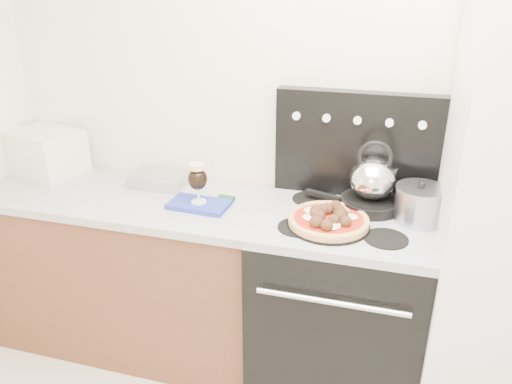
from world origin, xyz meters
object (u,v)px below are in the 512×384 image
(stock_pot, at_px, (419,205))
(base_cabinet, at_px, (134,272))
(oven_mitt, at_px, (199,205))
(skillet, at_px, (370,203))
(pizza_pan, at_px, (328,225))
(toaster_oven, at_px, (46,152))
(pizza, at_px, (329,218))
(beer_glass, at_px, (198,183))
(stove_body, at_px, (338,307))
(tea_kettle, at_px, (373,175))

(stock_pot, bearing_deg, base_cabinet, -178.72)
(oven_mitt, distance_m, skillet, 0.79)
(pizza_pan, xyz_separation_m, skillet, (0.16, 0.22, 0.02))
(base_cabinet, xyz_separation_m, stock_pot, (1.41, 0.03, 0.56))
(toaster_oven, distance_m, stock_pot, 1.94)
(pizza_pan, xyz_separation_m, pizza, (0.00, 0.00, 0.03))
(skillet, bearing_deg, toaster_oven, 179.09)
(base_cabinet, bearing_deg, stock_pot, 1.28)
(toaster_oven, height_order, skillet, toaster_oven)
(pizza, bearing_deg, toaster_oven, 170.91)
(oven_mitt, distance_m, pizza_pan, 0.62)
(base_cabinet, relative_size, oven_mitt, 5.23)
(toaster_oven, xyz_separation_m, oven_mitt, (0.96, -0.19, -0.11))
(base_cabinet, bearing_deg, beer_glass, -7.93)
(base_cabinet, relative_size, toaster_oven, 3.89)
(skillet, distance_m, stock_pot, 0.22)
(stove_body, distance_m, oven_mitt, 0.83)
(oven_mitt, xyz_separation_m, skillet, (0.78, 0.16, 0.03))
(stove_body, relative_size, oven_mitt, 3.17)
(toaster_oven, height_order, oven_mitt, toaster_oven)
(oven_mitt, relative_size, tea_kettle, 1.21)
(base_cabinet, bearing_deg, skillet, 4.90)
(toaster_oven, height_order, pizza, toaster_oven)
(pizza_pan, relative_size, skillet, 1.29)
(pizza_pan, distance_m, pizza, 0.03)
(tea_kettle, bearing_deg, base_cabinet, 172.08)
(base_cabinet, xyz_separation_m, beer_glass, (0.43, -0.06, 0.59))
(pizza, distance_m, stock_pot, 0.40)
(stove_body, xyz_separation_m, tea_kettle, (0.10, 0.13, 0.64))
(pizza, bearing_deg, base_cabinet, 173.33)
(tea_kettle, bearing_deg, oven_mitt, 179.00)
(stove_body, xyz_separation_m, pizza_pan, (-0.06, -0.10, 0.49))
(beer_glass, distance_m, stock_pot, 0.99)
(toaster_oven, height_order, pizza_pan, toaster_oven)
(pizza_pan, xyz_separation_m, tea_kettle, (0.16, 0.22, 0.16))
(pizza, bearing_deg, beer_glass, 174.20)
(toaster_oven, bearing_deg, pizza_pan, 6.67)
(toaster_oven, bearing_deg, tea_kettle, 14.85)
(toaster_oven, height_order, tea_kettle, tea_kettle)
(base_cabinet, distance_m, stock_pot, 1.52)
(oven_mitt, height_order, beer_glass, beer_glass)
(stove_body, relative_size, pizza, 2.58)
(skillet, bearing_deg, oven_mitt, -168.19)
(base_cabinet, bearing_deg, oven_mitt, -7.93)
(beer_glass, height_order, pizza, beer_glass)
(pizza_pan, height_order, skillet, skillet)
(beer_glass, relative_size, pizza_pan, 0.56)
(toaster_oven, bearing_deg, oven_mitt, 4.59)
(oven_mitt, bearing_deg, pizza, -5.80)
(skillet, distance_m, tea_kettle, 0.14)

